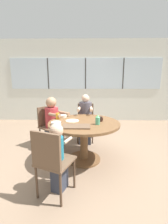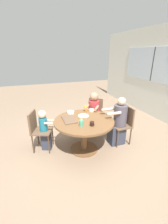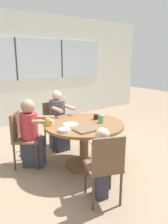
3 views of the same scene
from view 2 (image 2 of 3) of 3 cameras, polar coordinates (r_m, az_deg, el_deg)
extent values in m
plane|color=#8C725B|center=(3.45, 0.00, -13.97)|extent=(16.00, 16.00, 0.00)
cube|color=#333333|center=(5.46, 24.72, 16.12)|extent=(0.04, 0.01, 1.04)
cylinder|color=brown|center=(3.10, 0.00, -3.44)|extent=(1.24, 1.24, 0.04)
cylinder|color=brown|center=(3.27, 0.00, -9.14)|extent=(0.14, 0.14, 0.68)
cylinder|color=brown|center=(3.44, 0.00, -13.76)|extent=(0.60, 0.60, 0.03)
cube|color=brown|center=(4.00, 3.81, -1.43)|extent=(0.56, 0.56, 0.03)
cube|color=brown|center=(4.08, 4.48, 2.40)|extent=(0.26, 0.32, 0.42)
cylinder|color=#4C3828|center=(3.91, 5.57, -5.74)|extent=(0.03, 0.03, 0.43)
cylinder|color=#4C3828|center=(3.98, 0.77, -5.11)|extent=(0.03, 0.03, 0.43)
cylinder|color=#4C3828|center=(4.21, 6.53, -3.70)|extent=(0.03, 0.03, 0.43)
cylinder|color=#4C3828|center=(4.28, 2.06, -3.14)|extent=(0.03, 0.03, 0.43)
cube|color=brown|center=(3.57, 13.87, -4.98)|extent=(0.41, 0.41, 0.03)
cube|color=brown|center=(3.58, 16.62, -1.31)|extent=(0.38, 0.04, 0.42)
cylinder|color=#4C3828|center=(3.48, 12.62, -9.99)|extent=(0.03, 0.03, 0.43)
cylinder|color=#4C3828|center=(3.73, 9.93, -7.47)|extent=(0.03, 0.03, 0.43)
cylinder|color=#4C3828|center=(3.65, 17.25, -8.86)|extent=(0.03, 0.03, 0.43)
cylinder|color=#4C3828|center=(3.89, 14.37, -6.55)|extent=(0.03, 0.03, 0.43)
cube|color=brown|center=(3.36, -15.67, -6.94)|extent=(0.52, 0.52, 0.03)
cube|color=brown|center=(3.32, -19.02, -3.40)|extent=(0.37, 0.18, 0.42)
cylinder|color=#4C3828|center=(3.57, -11.87, -9.01)|extent=(0.03, 0.03, 0.43)
cylinder|color=#4C3828|center=(3.29, -13.24, -12.00)|extent=(0.03, 0.03, 0.43)
cylinder|color=#4C3828|center=(3.66, -17.10, -8.70)|extent=(0.03, 0.03, 0.43)
cylinder|color=#4C3828|center=(3.39, -18.90, -11.56)|extent=(0.03, 0.03, 0.43)
cube|color=#333847|center=(4.00, 3.42, -4.80)|extent=(0.41, 0.40, 0.46)
cylinder|color=#B23338|center=(3.88, 3.75, 1.36)|extent=(0.28, 0.28, 0.42)
sphere|color=#A37A5B|center=(3.78, 3.87, 5.89)|extent=(0.22, 0.22, 0.22)
cylinder|color=#A37A5B|center=(3.60, 4.83, 1.51)|extent=(0.28, 0.23, 0.06)
cylinder|color=#A37A5B|center=(3.66, 1.04, 1.91)|extent=(0.28, 0.23, 0.06)
cube|color=#333847|center=(3.63, 12.23, -8.30)|extent=(0.27, 0.35, 0.46)
cylinder|color=#4C4751|center=(3.45, 13.68, -1.28)|extent=(0.29, 0.29, 0.49)
sphere|color=#DBB293|center=(3.34, 14.18, 3.96)|extent=(0.18, 0.18, 0.18)
cylinder|color=#DBB293|center=(3.17, 11.33, -0.57)|extent=(0.07, 0.32, 0.06)
cylinder|color=#DBB293|center=(3.39, 9.15, 1.02)|extent=(0.07, 0.32, 0.06)
cube|color=#333847|center=(3.45, -14.12, -10.17)|extent=(0.22, 0.24, 0.46)
cylinder|color=#1E7089|center=(3.28, -15.28, -4.55)|extent=(0.17, 0.17, 0.29)
sphere|color=#DBB293|center=(3.19, -15.68, -0.83)|extent=(0.17, 0.17, 0.17)
cylinder|color=#DBB293|center=(3.28, -12.61, -3.09)|extent=(0.11, 0.19, 0.04)
cylinder|color=#DBB293|center=(3.15, -13.27, -4.25)|extent=(0.11, 0.19, 0.04)
cube|color=brown|center=(3.11, -5.70, -2.83)|extent=(0.44, 0.25, 0.02)
cylinder|color=black|center=(2.85, 3.07, -4.45)|extent=(0.08, 0.08, 0.08)
torus|color=black|center=(2.82, 3.39, -4.79)|extent=(0.01, 0.06, 0.06)
cylinder|color=#4CA57F|center=(2.83, -1.06, -4.24)|extent=(0.08, 0.08, 0.12)
cone|color=#4CB266|center=(2.79, -1.07, -2.77)|extent=(0.08, 0.08, 0.04)
cylinder|color=gold|center=(3.58, 0.54, 1.42)|extent=(0.07, 0.07, 0.11)
cylinder|color=silver|center=(3.44, -5.11, -0.13)|extent=(0.16, 0.16, 0.05)
cylinder|color=silver|center=(3.56, 2.95, 0.68)|extent=(0.13, 0.13, 0.04)
cylinder|color=beige|center=(3.29, -0.22, -1.41)|extent=(0.24, 0.24, 0.01)
camera|label=1|loc=(3.08, -49.97, 2.96)|focal=24.00mm
camera|label=3|loc=(4.86, -41.10, 13.16)|focal=35.00mm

